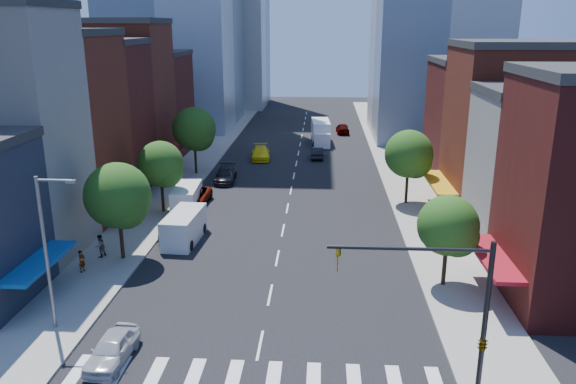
% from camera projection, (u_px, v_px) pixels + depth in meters
% --- Properties ---
extents(ground, '(220.00, 220.00, 0.00)m').
position_uv_depth(ground, '(260.00, 345.00, 30.81)').
color(ground, black).
rests_on(ground, ground).
extents(sidewalk_left, '(5.00, 120.00, 0.15)m').
position_uv_depth(sidewalk_left, '(195.00, 165.00, 69.77)').
color(sidewalk_left, gray).
rests_on(sidewalk_left, ground).
extents(sidewalk_right, '(5.00, 120.00, 0.15)m').
position_uv_depth(sidewalk_right, '(398.00, 168.00, 68.29)').
color(sidewalk_right, gray).
rests_on(sidewalk_right, ground).
extents(crosswalk, '(19.00, 3.00, 0.01)m').
position_uv_depth(crosswalk, '(253.00, 378.00, 27.94)').
color(crosswalk, silver).
rests_on(crosswalk, ground).
extents(bldg_left_2, '(12.00, 9.00, 16.00)m').
position_uv_depth(bldg_left_2, '(47.00, 130.00, 49.35)').
color(bldg_left_2, maroon).
rests_on(bldg_left_2, ground).
extents(bldg_left_3, '(12.00, 8.00, 15.00)m').
position_uv_depth(bldg_left_3, '(87.00, 120.00, 57.62)').
color(bldg_left_3, '#4F1513').
rests_on(bldg_left_3, ground).
extents(bldg_left_4, '(12.00, 9.00, 17.00)m').
position_uv_depth(bldg_left_4, '(115.00, 99.00, 65.46)').
color(bldg_left_4, maroon).
rests_on(bldg_left_4, ground).
extents(bldg_left_5, '(12.00, 10.00, 13.00)m').
position_uv_depth(bldg_left_5, '(142.00, 105.00, 75.12)').
color(bldg_left_5, '#4F1513').
rests_on(bldg_left_5, ground).
extents(bldg_right_1, '(12.00, 8.00, 12.00)m').
position_uv_depth(bldg_right_1, '(558.00, 176.00, 42.18)').
color(bldg_right_1, '#B3AEA5').
rests_on(bldg_right_1, ground).
extents(bldg_right_2, '(12.00, 10.00, 15.00)m').
position_uv_depth(bldg_right_2, '(520.00, 134.00, 50.36)').
color(bldg_right_2, maroon).
rests_on(bldg_right_2, ground).
extents(bldg_right_3, '(12.00, 10.00, 13.00)m').
position_uv_depth(bldg_right_3, '(488.00, 125.00, 60.20)').
color(bldg_right_3, '#4F1513').
rests_on(bldg_right_3, ground).
extents(traffic_signal, '(7.24, 2.24, 8.00)m').
position_uv_depth(traffic_signal, '(472.00, 326.00, 24.72)').
color(traffic_signal, black).
rests_on(traffic_signal, sidewalk_right).
extents(streetlight, '(2.25, 0.25, 9.00)m').
position_uv_depth(streetlight, '(48.00, 244.00, 30.95)').
color(streetlight, slate).
rests_on(streetlight, sidewalk_left).
extents(tree_left_near, '(4.80, 4.80, 7.30)m').
position_uv_depth(tree_left_near, '(120.00, 198.00, 40.53)').
color(tree_left_near, black).
rests_on(tree_left_near, sidewalk_left).
extents(tree_left_mid, '(4.20, 4.20, 6.65)m').
position_uv_depth(tree_left_mid, '(162.00, 166.00, 51.14)').
color(tree_left_mid, black).
rests_on(tree_left_mid, sidewalk_left).
extents(tree_left_far, '(5.00, 5.00, 7.75)m').
position_uv_depth(tree_left_far, '(195.00, 131.00, 64.33)').
color(tree_left_far, black).
rests_on(tree_left_far, sidewalk_left).
extents(tree_right_near, '(4.00, 4.00, 6.20)m').
position_uv_depth(tree_right_near, '(450.00, 228.00, 36.49)').
color(tree_right_near, black).
rests_on(tree_right_near, sidewalk_right).
extents(tree_right_far, '(4.60, 4.60, 7.20)m').
position_uv_depth(tree_right_far, '(410.00, 156.00, 53.51)').
color(tree_right_far, black).
rests_on(tree_right_far, sidewalk_right).
extents(parked_car_front, '(1.99, 4.48, 1.50)m').
position_uv_depth(parked_car_front, '(112.00, 349.00, 29.12)').
color(parked_car_front, '#BABBBF').
rests_on(parked_car_front, ground).
extents(parked_car_second, '(1.62, 4.24, 1.38)m').
position_uv_depth(parked_car_second, '(174.00, 228.00, 46.47)').
color(parked_car_second, black).
rests_on(parked_car_second, ground).
extents(parked_car_third, '(2.86, 5.84, 1.60)m').
position_uv_depth(parked_car_third, '(194.00, 197.00, 54.48)').
color(parked_car_third, '#999999').
rests_on(parked_car_third, ground).
extents(parked_car_rear, '(2.46, 5.47, 1.56)m').
position_uv_depth(parked_car_rear, '(225.00, 175.00, 62.59)').
color(parked_car_rear, black).
rests_on(parked_car_rear, ground).
extents(cargo_van_near, '(2.61, 5.83, 2.43)m').
position_uv_depth(cargo_van_near, '(184.00, 228.00, 45.17)').
color(cargo_van_near, silver).
rests_on(cargo_van_near, ground).
extents(cargo_van_far, '(2.46, 5.52, 2.30)m').
position_uv_depth(cargo_van_far, '(186.00, 198.00, 52.93)').
color(cargo_van_far, white).
rests_on(cargo_van_far, ground).
extents(taxi, '(2.87, 5.78, 1.62)m').
position_uv_depth(taxi, '(261.00, 153.00, 73.19)').
color(taxi, yellow).
rests_on(taxi, ground).
extents(traffic_car_oncoming, '(1.72, 4.53, 1.48)m').
position_uv_depth(traffic_car_oncoming, '(317.00, 153.00, 73.64)').
color(traffic_car_oncoming, black).
rests_on(traffic_car_oncoming, ground).
extents(traffic_car_far, '(2.16, 4.86, 1.62)m').
position_uv_depth(traffic_car_far, '(343.00, 128.00, 90.41)').
color(traffic_car_far, '#999999').
rests_on(traffic_car_far, ground).
extents(box_truck, '(2.94, 8.38, 3.32)m').
position_uv_depth(box_truck, '(321.00, 133.00, 82.45)').
color(box_truck, white).
rests_on(box_truck, ground).
extents(pedestrian_near, '(0.50, 0.66, 1.61)m').
position_uv_depth(pedestrian_near, '(82.00, 261.00, 39.41)').
color(pedestrian_near, '#999999').
rests_on(pedestrian_near, sidewalk_left).
extents(pedestrian_far, '(0.95, 1.04, 1.73)m').
position_uv_depth(pedestrian_far, '(100.00, 246.00, 41.94)').
color(pedestrian_far, '#999999').
rests_on(pedestrian_far, sidewalk_left).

